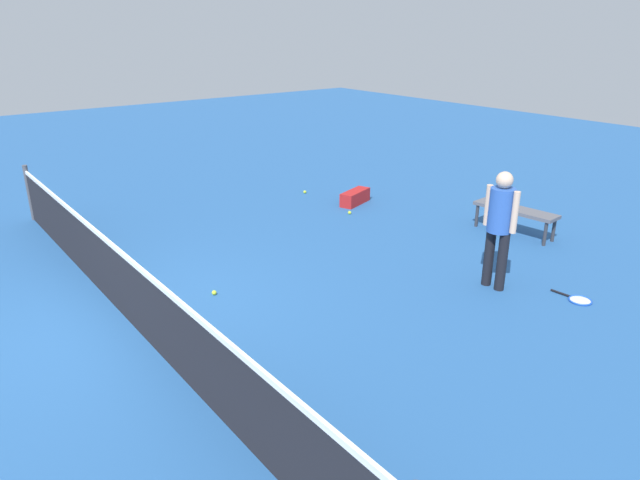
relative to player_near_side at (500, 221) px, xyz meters
name	(u,v)px	position (x,y,z in m)	size (l,w,h in m)	color
ground_plane	(127,318)	(2.28, 4.52, -1.01)	(40.00, 40.00, 0.00)	#265693
court_net	(123,283)	(2.28, 4.52, -0.51)	(10.09, 0.09, 1.07)	#4C4C51
player_near_side	(500,221)	(0.00, 0.00, 0.00)	(0.52, 0.35, 1.70)	black
tennis_racket_near_player	(578,300)	(-0.99, -0.57, -1.00)	(0.59, 0.33, 0.03)	blue
tennis_ball_near_player	(305,192)	(5.56, -0.71, -0.98)	(0.07, 0.07, 0.07)	#C6E033
tennis_ball_by_net	(350,213)	(3.81, -0.54, -0.98)	(0.07, 0.07, 0.07)	#C6E033
tennis_ball_midcourt	(214,293)	(2.21, 3.31, -0.98)	(0.07, 0.07, 0.07)	#C6E033
courtside_bench	(515,212)	(1.16, -2.15, -0.59)	(1.53, 0.53, 0.48)	#595960
equipment_bag	(356,197)	(4.30, -1.12, -0.87)	(0.53, 0.85, 0.28)	#B21E1E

